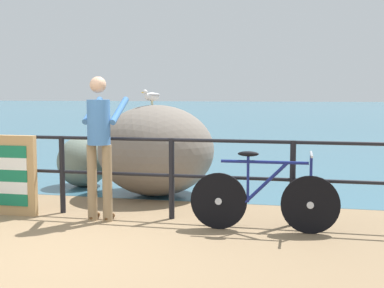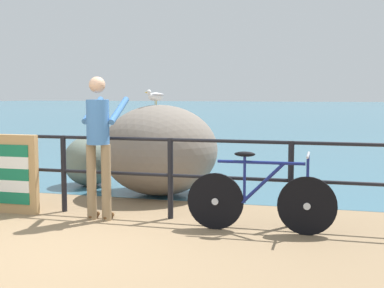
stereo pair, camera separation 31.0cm
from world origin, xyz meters
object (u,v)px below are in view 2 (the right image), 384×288
(breakwater_boulder_main, at_px, (160,150))
(seagull, at_px, (156,96))
(breakwater_boulder_left, at_px, (90,161))
(bicycle, at_px, (261,198))
(folded_deckchair_stack, at_px, (9,174))
(person_at_railing, at_px, (99,141))

(breakwater_boulder_main, height_order, seagull, seagull)
(breakwater_boulder_left, bearing_deg, seagull, -17.85)
(bicycle, bearing_deg, seagull, 135.13)
(folded_deckchair_stack, bearing_deg, breakwater_boulder_left, 87.36)
(folded_deckchair_stack, height_order, breakwater_boulder_left, folded_deckchair_stack)
(folded_deckchair_stack, relative_size, seagull, 3.52)
(bicycle, relative_size, breakwater_boulder_left, 1.80)
(seagull, bearing_deg, breakwater_boulder_main, 120.09)
(breakwater_boulder_main, bearing_deg, bicycle, -44.56)
(person_at_railing, bearing_deg, bicycle, -91.67)
(folded_deckchair_stack, relative_size, breakwater_boulder_left, 1.10)
(person_at_railing, height_order, seagull, person_at_railing)
(seagull, bearing_deg, breakwater_boulder_left, -65.21)
(person_at_railing, distance_m, breakwater_boulder_main, 1.76)
(bicycle, height_order, breakwater_boulder_main, breakwater_boulder_main)
(folded_deckchair_stack, height_order, breakwater_boulder_main, breakwater_boulder_main)
(person_at_railing, bearing_deg, seagull, -4.10)
(bicycle, distance_m, folded_deckchair_stack, 3.35)
(bicycle, relative_size, person_at_railing, 0.96)
(bicycle, distance_m, breakwater_boulder_main, 2.58)
(breakwater_boulder_main, distance_m, breakwater_boulder_left, 1.52)
(person_at_railing, xyz_separation_m, folded_deckchair_stack, (-1.32, 0.02, -0.47))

